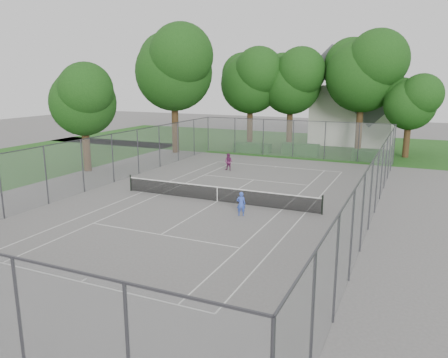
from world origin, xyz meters
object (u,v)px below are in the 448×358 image
at_px(house, 354,105).
at_px(woman_player, 229,162).
at_px(girl_player, 241,204).
at_px(tennis_net, 217,193).

height_order(house, woman_player, house).
height_order(girl_player, woman_player, woman_player).
height_order(tennis_net, woman_player, woman_player).
xyz_separation_m(house, woman_player, (-6.83, -20.04, -3.69)).
bearing_deg(woman_player, tennis_net, -66.37).
height_order(tennis_net, girl_player, girl_player).
bearing_deg(woman_player, house, 75.43).
distance_m(house, girl_player, 31.07).
bearing_deg(girl_player, house, -113.89).
xyz_separation_m(house, girl_player, (-1.37, -30.82, -3.73)).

